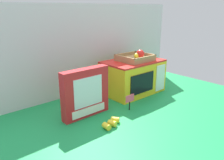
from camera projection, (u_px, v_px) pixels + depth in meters
ground_plane at (121, 100)px, 1.60m from camera, size 1.70×1.70×0.00m
display_back_panel at (93, 48)px, 1.73m from camera, size 1.61×0.03×0.64m
toy_microwave at (133, 77)px, 1.72m from camera, size 0.44×0.29×0.24m
food_groups_crate at (136, 58)px, 1.67m from camera, size 0.23×0.21×0.08m
cookie_set_box at (86, 93)px, 1.33m from camera, size 0.30×0.06×0.29m
price_sign at (130, 100)px, 1.43m from camera, size 0.07×0.01×0.10m
loose_toy_banana at (111, 123)px, 1.25m from camera, size 0.13×0.08×0.03m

